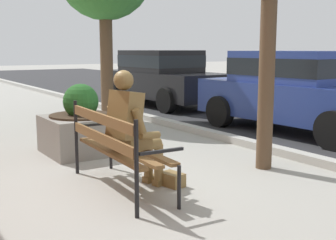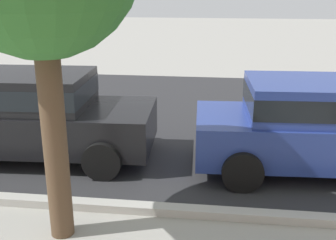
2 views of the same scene
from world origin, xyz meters
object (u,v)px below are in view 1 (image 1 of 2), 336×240
at_px(park_bench, 115,144).
at_px(concrete_planter, 82,128).
at_px(parked_car_blue, 298,89).
at_px(parked_car_black, 162,76).
at_px(bronze_statue_seated, 136,132).

relative_size(park_bench, concrete_planter, 1.69).
bearing_deg(parked_car_blue, concrete_planter, -98.19).
relative_size(concrete_planter, parked_car_black, 0.26).
xyz_separation_m(concrete_planter, parked_car_black, (-4.29, 4.20, 0.45)).
bearing_deg(concrete_planter, parked_car_blue, 81.81).
xyz_separation_m(park_bench, bronze_statue_seated, (0.10, 0.21, 0.12)).
distance_m(park_bench, parked_car_blue, 4.78).
height_order(park_bench, concrete_planter, concrete_planter).
distance_m(concrete_planter, parked_car_black, 6.02).
distance_m(parked_car_black, parked_car_blue, 4.89).
distance_m(bronze_statue_seated, concrete_planter, 2.07).
distance_m(park_bench, parked_car_black, 7.74).
height_order(bronze_statue_seated, concrete_planter, bronze_statue_seated).
distance_m(park_bench, concrete_planter, 1.99).
bearing_deg(park_bench, bronze_statue_seated, 64.18).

